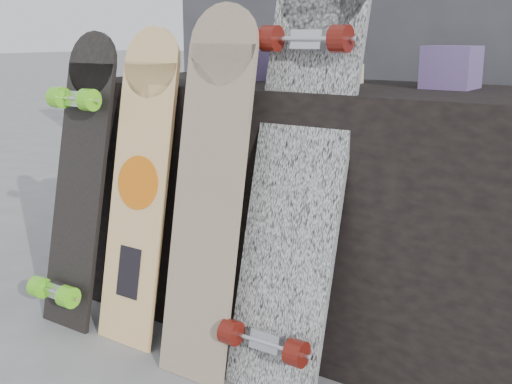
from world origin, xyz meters
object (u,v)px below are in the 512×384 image
Objects in this scene: vendor_table at (316,209)px; longboard_celtic at (210,183)px; skateboard_dark at (77,177)px; longboard_cascadia at (299,158)px; longboard_geisha at (140,178)px.

vendor_table is 1.54× the size of longboard_celtic.
skateboard_dark is (-0.57, 0.01, -0.06)m from longboard_celtic.
vendor_table is at bearing 110.84° from longboard_cascadia.
vendor_table is 1.32× the size of longboard_cascadia.
vendor_table is at bearing 75.76° from longboard_celtic.
longboard_celtic is at bearing -1.36° from skateboard_dark.
vendor_table is 0.41m from longboard_cascadia.
longboard_geisha is 0.81× the size of longboard_cascadia.
vendor_table is 0.57m from longboard_geisha.
vendor_table is 0.46m from longboard_celtic.
skateboard_dark is (-0.67, -0.40, 0.10)m from vendor_table.
longboard_cascadia is (0.12, -0.32, 0.23)m from vendor_table.
vendor_table is 0.79m from skateboard_dark.
longboard_cascadia is (0.54, 0.05, 0.12)m from longboard_geisha.
skateboard_dark is at bearing -173.93° from longboard_cascadia.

